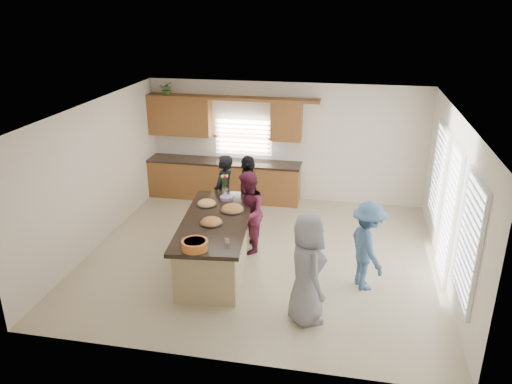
% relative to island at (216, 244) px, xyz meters
% --- Properties ---
extents(floor, '(6.50, 6.50, 0.00)m').
position_rel_island_xyz_m(floor, '(0.73, 0.57, -0.45)').
color(floor, '#BCAB8C').
rests_on(floor, ground).
extents(room_shell, '(6.52, 6.02, 2.81)m').
position_rel_island_xyz_m(room_shell, '(0.73, 0.57, 1.45)').
color(room_shell, silver).
rests_on(room_shell, ground).
extents(back_cabinetry, '(4.08, 0.66, 2.46)m').
position_rel_island_xyz_m(back_cabinetry, '(-0.74, 3.30, 0.46)').
color(back_cabinetry, brown).
rests_on(back_cabinetry, ground).
extents(right_wall_glazing, '(0.06, 4.00, 2.25)m').
position_rel_island_xyz_m(right_wall_glazing, '(3.95, 0.44, 0.89)').
color(right_wall_glazing, white).
rests_on(right_wall_glazing, ground).
extents(island, '(1.42, 2.80, 0.95)m').
position_rel_island_xyz_m(island, '(0.00, 0.00, 0.00)').
color(island, tan).
rests_on(island, ground).
extents(platter_front, '(0.41, 0.41, 0.16)m').
position_rel_island_xyz_m(platter_front, '(-0.02, -0.20, 0.52)').
color(platter_front, black).
rests_on(platter_front, island).
extents(platter_mid, '(0.46, 0.46, 0.18)m').
position_rel_island_xyz_m(platter_mid, '(0.20, 0.41, 0.53)').
color(platter_mid, black).
rests_on(platter_mid, island).
extents(platter_back, '(0.39, 0.39, 0.16)m').
position_rel_island_xyz_m(platter_back, '(-0.33, 0.58, 0.52)').
color(platter_back, black).
rests_on(platter_back, island).
extents(salad_bowl, '(0.41, 0.41, 0.14)m').
position_rel_island_xyz_m(salad_bowl, '(-0.01, -1.14, 0.58)').
color(salad_bowl, orange).
rests_on(salad_bowl, island).
extents(clear_cup, '(0.08, 0.08, 0.09)m').
position_rel_island_xyz_m(clear_cup, '(0.43, -0.88, 0.54)').
color(clear_cup, white).
rests_on(clear_cup, island).
extents(plate_stack, '(0.25, 0.25, 0.06)m').
position_rel_island_xyz_m(plate_stack, '(-0.04, 0.93, 0.53)').
color(plate_stack, '#B288C6').
rests_on(plate_stack, island).
extents(flower_vase, '(0.14, 0.14, 0.45)m').
position_rel_island_xyz_m(flower_vase, '(-0.10, 1.05, 0.74)').
color(flower_vase, silver).
rests_on(flower_vase, island).
extents(potted_plant, '(0.37, 0.33, 0.36)m').
position_rel_island_xyz_m(potted_plant, '(-2.05, 3.39, 2.13)').
color(potted_plant, '#3B752F').
rests_on(potted_plant, back_cabinetry).
extents(woman_left_back, '(0.51, 0.67, 1.64)m').
position_rel_island_xyz_m(woman_left_back, '(-0.24, 1.52, 0.37)').
color(woman_left_back, black).
rests_on(woman_left_back, ground).
extents(woman_left_mid, '(0.74, 0.88, 1.60)m').
position_rel_island_xyz_m(woman_left_mid, '(0.42, 0.71, 0.35)').
color(woman_left_mid, '#581A30').
rests_on(woman_left_mid, ground).
extents(woman_left_front, '(0.52, 1.04, 1.71)m').
position_rel_island_xyz_m(woman_left_front, '(0.30, 1.39, 0.40)').
color(woman_left_front, black).
rests_on(woman_left_front, ground).
extents(woman_right_back, '(0.90, 1.13, 1.53)m').
position_rel_island_xyz_m(woman_right_back, '(2.62, -0.17, 0.31)').
color(woman_right_back, '#3B5E82').
rests_on(woman_right_back, ground).
extents(woman_right_front, '(0.85, 1.00, 1.73)m').
position_rel_island_xyz_m(woman_right_front, '(1.74, -1.27, 0.42)').
color(woman_right_front, slate).
rests_on(woman_right_front, ground).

